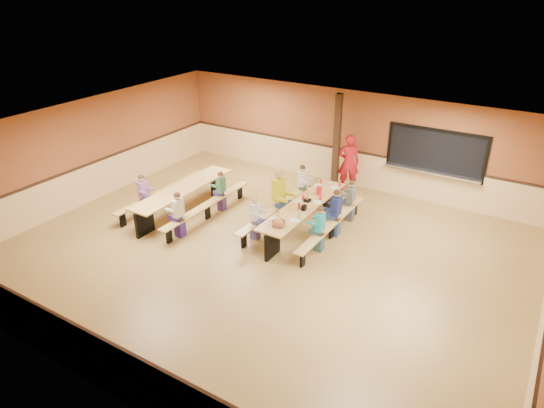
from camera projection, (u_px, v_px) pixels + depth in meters
The scene contains 23 objects.
ground at pixel (265, 253), 11.79m from camera, with size 12.00×12.00×0.00m, color olive.
room_envelope at pixel (264, 228), 11.49m from camera, with size 12.04×10.04×3.02m.
kitchen_pass_through at pixel (435, 155), 13.72m from camera, with size 2.78×0.28×1.38m.
structural_post at pixel (337, 143), 14.61m from camera, with size 0.18×0.18×3.00m, color black.
cafeteria_table_main at pixel (303, 212), 12.61m from camera, with size 1.91×3.70×0.74m.
cafeteria_table_second at pixel (184, 195), 13.58m from camera, with size 1.91×3.70×0.74m.
seated_child_white_left at pixel (255, 218), 12.18m from camera, with size 0.34×0.28×1.16m, color silver, non-canonical shape.
seated_adult_yellow at pixel (279, 196), 13.00m from camera, with size 0.50×0.41×1.48m, color gold, non-canonical shape.
seated_child_grey_left at pixel (302, 184), 14.08m from camera, with size 0.35×0.29×1.17m, color white, non-canonical shape.
seated_child_teal_right at pixel (320, 229), 11.65m from camera, with size 0.35×0.29×1.17m, color teal, non-canonical shape.
seated_child_navy_right at pixel (336, 213), 12.33m from camera, with size 0.39×0.32×1.26m, color navy, non-canonical shape.
seated_child_char_right at pixel (351, 201), 13.10m from camera, with size 0.34×0.28×1.14m, color #4A5054, non-canonical shape.
seated_child_purple_sec at pixel (144, 195), 13.39m from camera, with size 0.35×0.29×1.18m, color #825389, non-canonical shape.
seated_child_green_sec at pixel (221, 191), 13.67m from camera, with size 0.34×0.28×1.15m, color #356C48, non-canonical shape.
seated_child_tan_sec at pixel (179, 215), 12.28m from camera, with size 0.37×0.31×1.22m, color beige, non-canonical shape.
standing_woman at pixel (349, 163), 14.81m from camera, with size 0.65×0.43×1.79m, color red.
punch_pitcher at pixel (319, 191), 13.04m from camera, with size 0.16×0.16×0.22m, color red.
chip_bowl at pixel (279, 223), 11.44m from camera, with size 0.32×0.32×0.15m, color orange, non-canonical shape.
napkin_dispenser at pixel (304, 208), 12.20m from camera, with size 0.10×0.14×0.13m, color black.
condiment_mustard at pixel (290, 207), 12.19m from camera, with size 0.06×0.06×0.17m, color yellow.
condiment_ketchup at pixel (299, 206), 12.26m from camera, with size 0.06×0.06×0.17m, color #B2140F.
table_paddle at pixel (307, 197), 12.64m from camera, with size 0.16×0.16×0.56m.
place_settings at pixel (304, 203), 12.49m from camera, with size 0.65×3.30×0.11m, color beige, non-canonical shape.
Camera 1 is at (5.45, -8.51, 6.20)m, focal length 32.00 mm.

